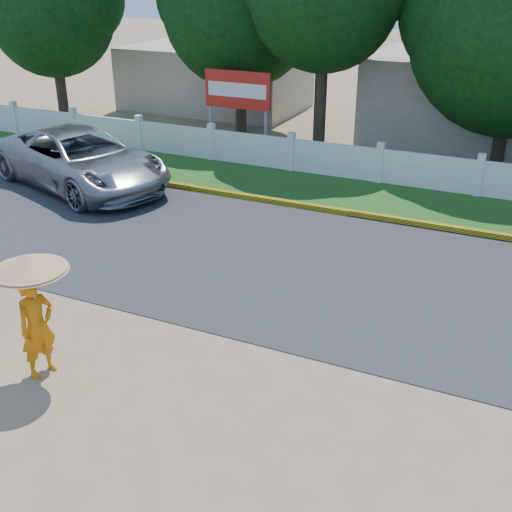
# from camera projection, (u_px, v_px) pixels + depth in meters

# --- Properties ---
(ground) EXTENTS (120.00, 120.00, 0.00)m
(ground) POSITION_uv_depth(u_px,v_px,m) (207.00, 368.00, 11.13)
(ground) COLOR #9E8460
(ground) RESTS_ON ground
(road) EXTENTS (60.00, 7.00, 0.02)m
(road) POSITION_uv_depth(u_px,v_px,m) (302.00, 265.00, 14.83)
(road) COLOR #38383A
(road) RESTS_ON ground
(grass_verge) EXTENTS (60.00, 3.50, 0.03)m
(grass_verge) POSITION_uv_depth(u_px,v_px,m) (365.00, 196.00, 19.15)
(grass_verge) COLOR #2D601E
(grass_verge) RESTS_ON ground
(curb) EXTENTS (40.00, 0.18, 0.16)m
(curb) POSITION_uv_depth(u_px,v_px,m) (348.00, 213.00, 17.72)
(curb) COLOR yellow
(curb) RESTS_ON ground
(fence) EXTENTS (40.00, 0.10, 1.10)m
(fence) POSITION_uv_depth(u_px,v_px,m) (380.00, 166.00, 20.11)
(fence) COLOR silver
(fence) RESTS_ON ground
(building_near) EXTENTS (10.00, 6.00, 3.20)m
(building_near) POSITION_uv_depth(u_px,v_px,m) (507.00, 101.00, 24.12)
(building_near) COLOR #B7AD99
(building_near) RESTS_ON ground
(building_far) EXTENTS (8.00, 5.00, 2.80)m
(building_far) POSITION_uv_depth(u_px,v_px,m) (216.00, 78.00, 30.00)
(building_far) COLOR #B7AD99
(building_far) RESTS_ON ground
(vehicle) EXTENTS (6.98, 4.83, 1.77)m
(vehicle) POSITION_uv_depth(u_px,v_px,m) (81.00, 159.00, 19.61)
(vehicle) COLOR gray
(vehicle) RESTS_ON ground
(monk_with_parasol) EXTENTS (1.23, 1.23, 2.24)m
(monk_with_parasol) POSITION_uv_depth(u_px,v_px,m) (33.00, 298.00, 10.39)
(monk_with_parasol) COLOR orange
(monk_with_parasol) RESTS_ON ground
(billboard) EXTENTS (2.50, 0.13, 2.95)m
(billboard) POSITION_uv_depth(u_px,v_px,m) (238.00, 94.00, 22.45)
(billboard) COLOR gray
(billboard) RESTS_ON ground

